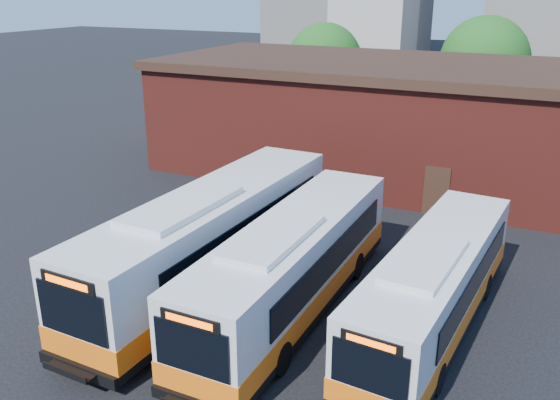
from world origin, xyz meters
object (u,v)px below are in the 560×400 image
at_px(bus_mideast, 293,269).
at_px(bus_east, 434,290).
at_px(transit_worker, 238,389).
at_px(bus_midwest, 212,242).

height_order(bus_mideast, bus_east, bus_mideast).
bearing_deg(transit_worker, bus_east, -50.65).
xyz_separation_m(bus_midwest, bus_east, (7.92, 0.44, -0.30)).
height_order(bus_midwest, bus_mideast, bus_midwest).
bearing_deg(bus_mideast, bus_east, 10.70).
relative_size(bus_midwest, bus_east, 1.21).
distance_m(bus_midwest, transit_worker, 7.36).
height_order(bus_east, transit_worker, bus_east).
bearing_deg(bus_midwest, transit_worker, -51.22).
bearing_deg(transit_worker, bus_midwest, 15.50).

